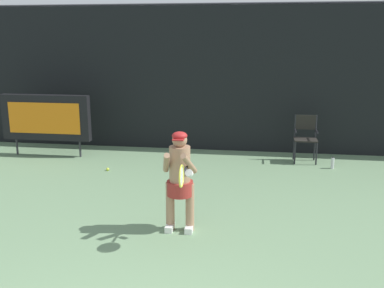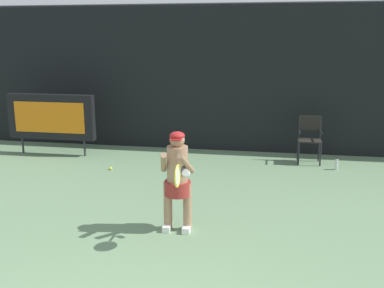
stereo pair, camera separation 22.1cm
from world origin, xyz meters
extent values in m
cube|color=black|center=(0.00, 8.50, 1.80)|extent=(18.00, 0.12, 3.60)
cylinder|color=#38383D|center=(0.00, 8.50, 3.63)|extent=(18.00, 0.05, 0.05)
cube|color=black|center=(-3.97, 7.28, 0.95)|extent=(2.20, 0.20, 1.10)
cube|color=orange|center=(-3.97, 7.17, 0.95)|extent=(1.80, 0.01, 0.75)
cylinder|color=#2D2D33|center=(-4.80, 7.28, 0.20)|extent=(0.05, 0.05, 0.40)
cylinder|color=#2D2D33|center=(-3.15, 7.28, 0.20)|extent=(0.05, 0.05, 0.40)
cylinder|color=black|center=(1.97, 7.39, 0.26)|extent=(0.04, 0.04, 0.52)
cylinder|color=black|center=(2.45, 7.39, 0.26)|extent=(0.04, 0.04, 0.52)
cylinder|color=black|center=(1.97, 7.80, 0.26)|extent=(0.04, 0.04, 0.52)
cylinder|color=black|center=(2.45, 7.80, 0.26)|extent=(0.04, 0.04, 0.52)
cube|color=black|center=(2.21, 7.60, 0.54)|extent=(0.52, 0.44, 0.03)
cylinder|color=black|center=(1.97, 7.80, 0.80)|extent=(0.04, 0.04, 0.56)
cylinder|color=black|center=(2.45, 7.80, 0.80)|extent=(0.04, 0.04, 0.56)
cube|color=black|center=(2.21, 7.80, 0.91)|extent=(0.48, 0.02, 0.34)
cylinder|color=black|center=(1.97, 7.60, 0.74)|extent=(0.04, 0.44, 0.04)
cylinder|color=black|center=(2.45, 7.60, 0.74)|extent=(0.04, 0.44, 0.04)
cylinder|color=silver|center=(2.78, 7.16, 0.12)|extent=(0.07, 0.07, 0.24)
cylinder|color=black|center=(2.78, 7.16, 0.25)|extent=(0.03, 0.03, 0.03)
cube|color=white|center=(-0.15, 3.43, 0.04)|extent=(0.11, 0.26, 0.09)
cube|color=white|center=(0.15, 3.43, 0.04)|extent=(0.11, 0.26, 0.09)
cylinder|color=#A37A5B|center=(-0.15, 3.48, 0.37)|extent=(0.13, 0.13, 0.74)
cylinder|color=#A37A5B|center=(0.15, 3.48, 0.37)|extent=(0.13, 0.13, 0.74)
cylinder|color=maroon|center=(0.00, 3.48, 0.66)|extent=(0.39, 0.39, 0.22)
cylinder|color=#A37A5B|center=(0.00, 3.48, 1.02)|extent=(0.31, 0.31, 0.56)
sphere|color=#A37A5B|center=(0.00, 3.48, 1.40)|extent=(0.22, 0.22, 0.22)
ellipsoid|color=#B22323|center=(0.00, 3.48, 1.46)|extent=(0.22, 0.22, 0.12)
cube|color=#B22323|center=(0.00, 3.38, 1.42)|extent=(0.17, 0.12, 0.02)
cylinder|color=#A37A5B|center=(-0.17, 3.31, 1.09)|extent=(0.19, 0.46, 0.39)
cylinder|color=#A37A5B|center=(0.16, 3.31, 1.09)|extent=(0.19, 0.46, 0.39)
cylinder|color=white|center=(0.18, 3.19, 0.99)|extent=(0.13, 0.13, 0.12)
cylinder|color=black|center=(0.13, 3.18, 1.04)|extent=(0.03, 0.28, 0.03)
torus|color=yellow|center=(0.13, 2.87, 1.04)|extent=(0.02, 0.31, 0.31)
ellipsoid|color=silver|center=(0.13, 2.87, 1.04)|extent=(0.01, 0.26, 0.26)
sphere|color=#CCDB3D|center=(-2.10, 6.25, 0.03)|extent=(0.07, 0.07, 0.07)
camera|label=1|loc=(1.12, -2.70, 2.85)|focal=41.70mm
camera|label=2|loc=(1.34, -2.67, 2.85)|focal=41.70mm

